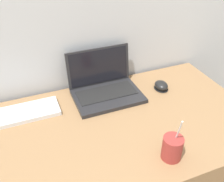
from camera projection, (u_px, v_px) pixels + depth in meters
name	position (u px, v px, depth m)	size (l,w,h in m)	color
desk	(124.00, 177.00, 1.39)	(1.19, 0.72, 0.78)	#936D47
laptop	(105.00, 86.00, 1.32)	(0.33, 0.26, 0.21)	#232326
drink_cup	(172.00, 147.00, 0.97)	(0.08, 0.08, 0.21)	#9E332D
computer_mouse	(161.00, 86.00, 1.37)	(0.07, 0.09, 0.04)	black
external_keyboard	(13.00, 115.00, 1.19)	(0.41, 0.14, 0.02)	silver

